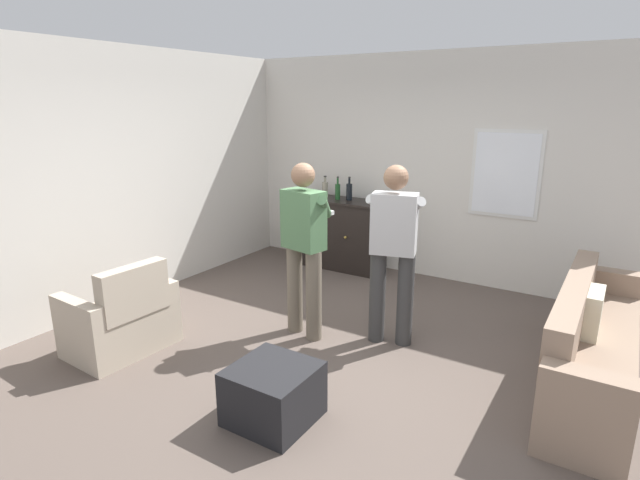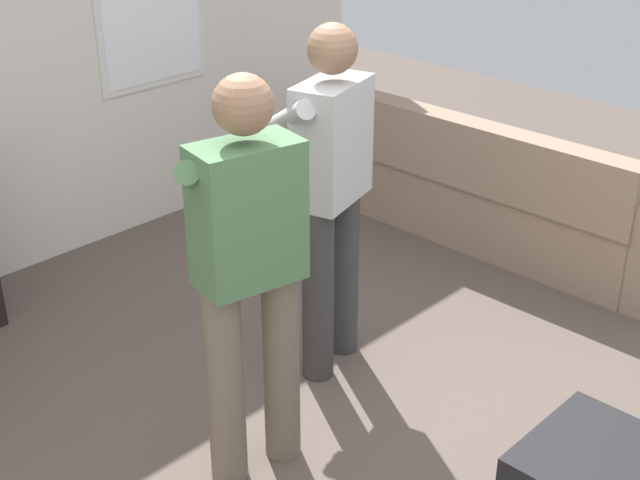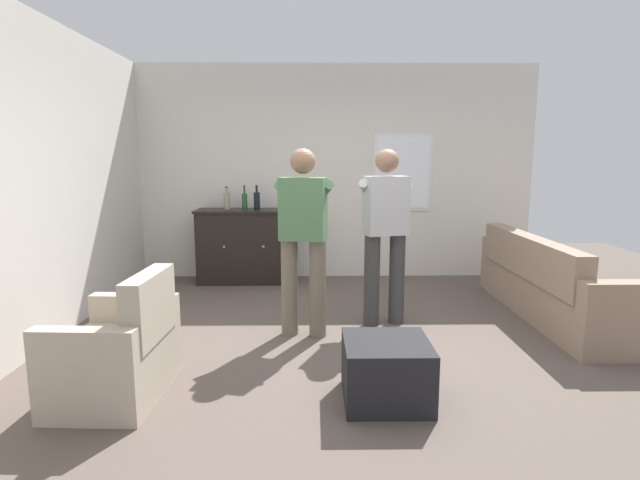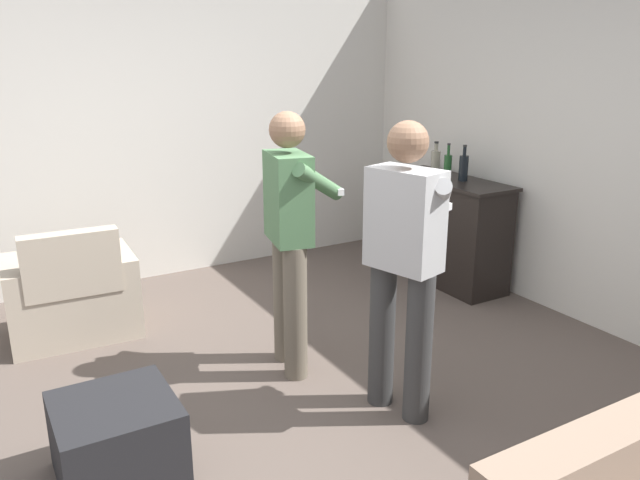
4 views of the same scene
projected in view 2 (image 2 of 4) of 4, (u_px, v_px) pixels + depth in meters
The scene contains 5 objects.
ground at pixel (375, 450), 3.83m from camera, with size 10.40×10.40×0.00m, color brown.
wall_back_with_window at pixel (15, 26), 4.87m from camera, with size 5.20×0.15×2.80m.
couch at pixel (488, 195), 5.51m from camera, with size 0.57×2.41×0.82m.
person_standing_left at pixel (248, 266), 3.35m from camera, with size 0.55×0.51×1.68m.
person_standing_right at pixel (329, 187), 4.03m from camera, with size 0.54×0.52×1.68m.
Camera 2 is at (-2.35, -1.93, 2.51)m, focal length 50.00 mm.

